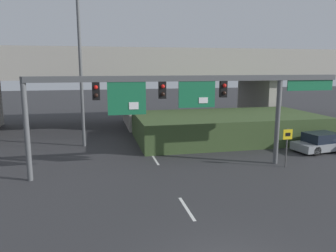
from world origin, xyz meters
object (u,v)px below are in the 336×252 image
object	(u,v)px
speed_limit_sign	(287,142)
highway_light_pole_near	(79,28)
signal_gantry	(183,93)
parked_sedan_near_right	(322,143)

from	to	relation	value
speed_limit_sign	highway_light_pole_near	world-z (taller)	highway_light_pole_near
signal_gantry	highway_light_pole_near	size ratio (longest dim) A/B	1.09
speed_limit_sign	highway_light_pole_near	bearing A→B (deg)	146.03
speed_limit_sign	highway_light_pole_near	distance (m)	16.23
signal_gantry	speed_limit_sign	world-z (taller)	signal_gantry
parked_sedan_near_right	signal_gantry	bearing A→B (deg)	-177.69
speed_limit_sign	parked_sedan_near_right	xyz separation A→B (m)	(4.67, 2.87, -0.92)
speed_limit_sign	parked_sedan_near_right	bearing A→B (deg)	31.54
speed_limit_sign	parked_sedan_near_right	distance (m)	5.56
signal_gantry	speed_limit_sign	xyz separation A→B (m)	(6.21, -0.81, -2.98)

